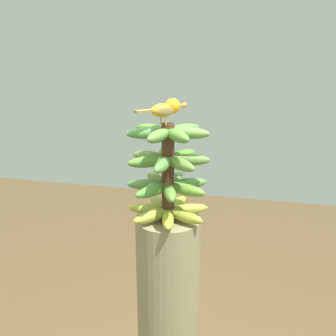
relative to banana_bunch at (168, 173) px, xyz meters
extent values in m
cylinder|color=#4C2D1E|center=(0.00, 0.00, 0.00)|extent=(0.05, 0.05, 0.36)
ellipsoid|color=#90A23F|center=(0.05, -0.06, -0.15)|extent=(0.13, 0.15, 0.04)
ellipsoid|color=#9CA236|center=(0.08, 0.00, -0.15)|extent=(0.16, 0.04, 0.04)
ellipsoid|color=#9DA53C|center=(0.05, 0.06, -0.15)|extent=(0.13, 0.15, 0.04)
ellipsoid|color=#98A52F|center=(-0.02, 0.07, -0.15)|extent=(0.08, 0.16, 0.04)
ellipsoid|color=#9B9B36|center=(-0.07, 0.03, -0.15)|extent=(0.16, 0.10, 0.04)
ellipsoid|color=#9CA037|center=(-0.07, -0.03, -0.15)|extent=(0.16, 0.11, 0.04)
ellipsoid|color=#92A736|center=(-0.02, -0.07, -0.15)|extent=(0.07, 0.16, 0.04)
ellipsoid|color=#558331|center=(-0.02, 0.07, -0.05)|extent=(0.09, 0.16, 0.04)
ellipsoid|color=#5D8E2F|center=(-0.07, 0.02, -0.05)|extent=(0.16, 0.09, 0.04)
ellipsoid|color=#4E813A|center=(-0.06, -0.04, -0.05)|extent=(0.15, 0.12, 0.04)
ellipsoid|color=#587C3C|center=(-0.01, -0.07, -0.05)|extent=(0.06, 0.16, 0.04)
ellipsoid|color=#577B2A|center=(0.05, -0.05, -0.05)|extent=(0.14, 0.14, 0.04)
ellipsoid|color=#4A7C3A|center=(0.07, 0.01, -0.05)|extent=(0.16, 0.06, 0.04)
ellipsoid|color=#4A8434|center=(0.04, 0.06, -0.05)|extent=(0.12, 0.15, 0.04)
ellipsoid|color=#598E2F|center=(0.03, -0.06, 0.05)|extent=(0.10, 0.16, 0.04)
ellipsoid|color=olive|center=(0.07, -0.02, 0.05)|extent=(0.16, 0.08, 0.04)
ellipsoid|color=#4C7D2D|center=(0.06, 0.04, 0.05)|extent=(0.15, 0.12, 0.04)
ellipsoid|color=#52823B|center=(0.00, 0.07, 0.05)|extent=(0.05, 0.16, 0.04)
ellipsoid|color=olive|center=(-0.05, 0.05, 0.05)|extent=(0.14, 0.13, 0.04)
ellipsoid|color=#5A7C38|center=(-0.07, -0.01, 0.05)|extent=(0.16, 0.07, 0.04)
ellipsoid|color=#4C852A|center=(-0.03, -0.06, 0.05)|extent=(0.11, 0.16, 0.04)
ellipsoid|color=#598B3C|center=(-0.07, 0.00, 0.15)|extent=(0.16, 0.04, 0.04)
ellipsoid|color=#4A8635|center=(-0.04, -0.05, 0.15)|extent=(0.13, 0.15, 0.04)
ellipsoid|color=#4C8938|center=(0.02, -0.07, 0.15)|extent=(0.08, 0.16, 0.04)
ellipsoid|color=#4C812E|center=(0.06, -0.03, 0.15)|extent=(0.16, 0.10, 0.04)
ellipsoid|color=#4A853C|center=(0.06, 0.03, 0.15)|extent=(0.16, 0.11, 0.04)
ellipsoid|color=#557F36|center=(0.01, 0.07, 0.15)|extent=(0.07, 0.16, 0.04)
ellipsoid|color=#528533|center=(-0.04, 0.05, 0.15)|extent=(0.13, 0.15, 0.04)
cone|color=#4C2D1E|center=(0.00, -0.04, 0.05)|extent=(0.04, 0.04, 0.06)
cone|color=brown|center=(-0.01, 0.04, -0.02)|extent=(0.04, 0.04, 0.06)
cylinder|color=#C68933|center=(0.00, 0.03, 0.19)|extent=(0.01, 0.01, 0.02)
cylinder|color=#C68933|center=(0.02, 0.01, 0.19)|extent=(0.00, 0.01, 0.02)
ellipsoid|color=orange|center=(0.01, 0.02, 0.23)|extent=(0.09, 0.09, 0.05)
ellipsoid|color=olive|center=(0.00, 0.04, 0.23)|extent=(0.05, 0.05, 0.03)
ellipsoid|color=olive|center=(0.03, 0.01, 0.23)|extent=(0.05, 0.05, 0.03)
cube|color=olive|center=(0.06, 0.07, 0.23)|extent=(0.06, 0.06, 0.01)
sphere|color=orange|center=(-0.01, -0.01, 0.24)|extent=(0.05, 0.05, 0.05)
sphere|color=black|center=(-0.01, -0.03, 0.24)|extent=(0.01, 0.01, 0.01)
cone|color=orange|center=(-0.04, -0.03, 0.24)|extent=(0.04, 0.04, 0.02)
camera|label=1|loc=(-0.32, 1.30, 0.41)|focal=41.88mm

